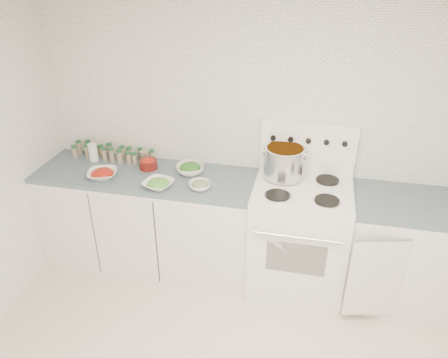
# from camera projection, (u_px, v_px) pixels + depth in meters

# --- Properties ---
(room_walls) EXTENTS (3.54, 3.04, 2.52)m
(room_walls) POSITION_uv_depth(u_px,v_px,m) (202.00, 183.00, 2.15)
(room_walls) COLOR white
(room_walls) RESTS_ON ground
(counter_left) EXTENTS (1.85, 0.62, 0.90)m
(counter_left) POSITION_uv_depth(u_px,v_px,m) (150.00, 219.00, 3.86)
(counter_left) COLOR white
(counter_left) RESTS_ON ground
(stove) EXTENTS (0.76, 0.70, 1.36)m
(stove) POSITION_uv_depth(u_px,v_px,m) (299.00, 233.00, 3.58)
(stove) COLOR white
(stove) RESTS_ON ground
(counter_right) EXTENTS (0.89, 0.73, 0.90)m
(counter_right) POSITION_uv_depth(u_px,v_px,m) (403.00, 251.00, 3.45)
(counter_right) COLOR white
(counter_right) RESTS_ON ground
(stock_pot) EXTENTS (0.34, 0.32, 0.25)m
(stock_pot) POSITION_uv_depth(u_px,v_px,m) (284.00, 161.00, 3.45)
(stock_pot) COLOR silver
(stock_pot) RESTS_ON stove
(bowl_tomato) EXTENTS (0.30, 0.30, 0.08)m
(bowl_tomato) POSITION_uv_depth(u_px,v_px,m) (102.00, 174.00, 3.57)
(bowl_tomato) COLOR white
(bowl_tomato) RESTS_ON counter_left
(bowl_snowpea) EXTENTS (0.28, 0.28, 0.08)m
(bowl_snowpea) POSITION_uv_depth(u_px,v_px,m) (158.00, 184.00, 3.42)
(bowl_snowpea) COLOR white
(bowl_snowpea) RESTS_ON counter_left
(bowl_broccoli) EXTENTS (0.25, 0.25, 0.10)m
(bowl_broccoli) POSITION_uv_depth(u_px,v_px,m) (190.00, 169.00, 3.63)
(bowl_broccoli) COLOR white
(bowl_broccoli) RESTS_ON counter_left
(bowl_zucchini) EXTENTS (0.22, 0.22, 0.07)m
(bowl_zucchini) POSITION_uv_depth(u_px,v_px,m) (200.00, 185.00, 3.41)
(bowl_zucchini) COLOR white
(bowl_zucchini) RESTS_ON counter_left
(bowl_pepper) EXTENTS (0.15, 0.15, 0.09)m
(bowl_pepper) POSITION_uv_depth(u_px,v_px,m) (148.00, 164.00, 3.71)
(bowl_pepper) COLOR #57120E
(bowl_pepper) RESTS_ON counter_left
(salt_canister) EXTENTS (0.09, 0.09, 0.16)m
(salt_canister) POSITION_uv_depth(u_px,v_px,m) (93.00, 152.00, 3.83)
(salt_canister) COLOR white
(salt_canister) RESTS_ON counter_left
(tin_can) EXTENTS (0.10, 0.10, 0.10)m
(tin_can) POSITION_uv_depth(u_px,v_px,m) (144.00, 157.00, 3.81)
(tin_can) COLOR #ACA492
(tin_can) RESTS_ON counter_left
(spice_cluster) EXTENTS (0.75, 0.15, 0.14)m
(spice_cluster) POSITION_uv_depth(u_px,v_px,m) (109.00, 152.00, 3.87)
(spice_cluster) COLOR gray
(spice_cluster) RESTS_ON counter_left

